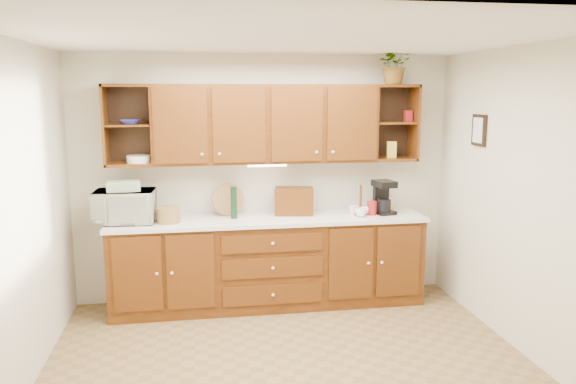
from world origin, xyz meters
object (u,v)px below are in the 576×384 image
object	(u,v)px
microwave	(125,206)
coffee_maker	(383,197)
potted_plant	(395,65)
bread_box	(294,201)

from	to	relation	value
microwave	coffee_maker	distance (m)	2.65
potted_plant	coffee_maker	bearing A→B (deg)	-144.55
microwave	bread_box	distance (m)	1.71
potted_plant	microwave	bearing A→B (deg)	-178.46
microwave	bread_box	bearing A→B (deg)	6.27
bread_box	potted_plant	size ratio (longest dim) A/B	0.99
microwave	bread_box	world-z (taller)	microwave
microwave	bread_box	xyz separation A→B (m)	(1.71, 0.11, -0.02)
coffee_maker	potted_plant	xyz separation A→B (m)	(0.10, 0.07, 1.38)
bread_box	coffee_maker	distance (m)	0.95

